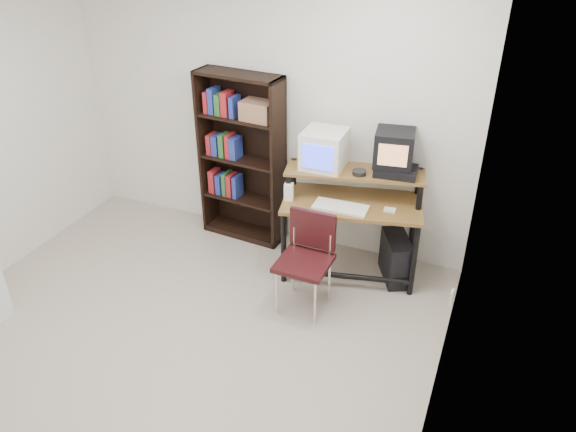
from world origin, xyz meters
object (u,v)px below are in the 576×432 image
at_px(school_chair, 307,252).
at_px(crt_monitor, 324,150).
at_px(computer_desk, 352,205).
at_px(pc_tower, 396,258).
at_px(crt_tv, 394,148).
at_px(bookshelf, 243,156).

bearing_deg(school_chair, crt_monitor, 100.35).
bearing_deg(computer_desk, crt_monitor, 153.17).
bearing_deg(school_chair, pc_tower, 47.50).
height_order(crt_tv, bookshelf, bookshelf).
distance_m(crt_monitor, pc_tower, 1.19).
xyz_separation_m(pc_tower, school_chair, (-0.62, -0.65, 0.31)).
height_order(crt_tv, school_chair, crt_tv).
height_order(crt_tv, pc_tower, crt_tv).
relative_size(crt_tv, school_chair, 0.44).
height_order(computer_desk, crt_tv, crt_tv).
height_order(crt_monitor, school_chair, crt_monitor).
distance_m(pc_tower, bookshelf, 1.76).
relative_size(pc_tower, bookshelf, 0.27).
bearing_deg(crt_tv, school_chair, -129.04).
height_order(crt_monitor, bookshelf, bookshelf).
xyz_separation_m(school_chair, bookshelf, (-1.00, 0.85, 0.35)).
bearing_deg(pc_tower, crt_tv, 106.02).
xyz_separation_m(crt_monitor, school_chair, (0.11, -0.69, -0.62)).
distance_m(computer_desk, bookshelf, 1.23).
xyz_separation_m(computer_desk, crt_tv, (0.28, 0.20, 0.51)).
distance_m(computer_desk, crt_tv, 0.62).
relative_size(crt_tv, pc_tower, 0.82).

